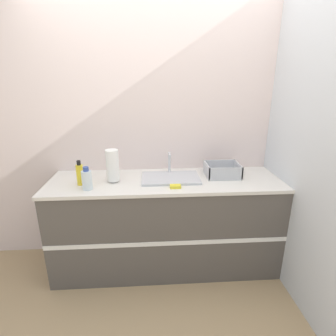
{
  "coord_description": "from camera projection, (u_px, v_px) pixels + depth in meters",
  "views": [
    {
      "loc": [
        -0.13,
        -1.91,
        1.76
      ],
      "look_at": [
        0.02,
        0.28,
        1.02
      ],
      "focal_mm": 28.0,
      "sensor_mm": 36.0,
      "label": 1
    }
  ],
  "objects": [
    {
      "name": "wall_back",
      "position": [
        164.0,
        129.0,
        2.57
      ],
      "size": [
        4.48,
        0.06,
        2.6
      ],
      "color": "silver",
      "rests_on": "ground_plane"
    },
    {
      "name": "dish_rack",
      "position": [
        222.0,
        172.0,
        2.45
      ],
      "size": [
        0.31,
        0.26,
        0.12
      ],
      "color": "#B7BABF",
      "rests_on": "counter_cabinet"
    },
    {
      "name": "wall_right",
      "position": [
        286.0,
        135.0,
        2.32
      ],
      "size": [
        0.06,
        2.62,
        2.6
      ],
      "color": "silver",
      "rests_on": "ground_plane"
    },
    {
      "name": "sink",
      "position": [
        170.0,
        177.0,
        2.39
      ],
      "size": [
        0.52,
        0.33,
        0.21
      ],
      "color": "silver",
      "rests_on": "counter_cabinet"
    },
    {
      "name": "sponge",
      "position": [
        175.0,
        186.0,
        2.19
      ],
      "size": [
        0.09,
        0.06,
        0.02
      ],
      "color": "yellow",
      "rests_on": "counter_cabinet"
    },
    {
      "name": "bottle_clear",
      "position": [
        87.0,
        180.0,
        2.14
      ],
      "size": [
        0.08,
        0.08,
        0.19
      ],
      "color": "silver",
      "rests_on": "counter_cabinet"
    },
    {
      "name": "paper_towel_roll",
      "position": [
        113.0,
        166.0,
        2.29
      ],
      "size": [
        0.11,
        0.11,
        0.29
      ],
      "color": "#4C4C51",
      "rests_on": "counter_cabinet"
    },
    {
      "name": "counter_cabinet",
      "position": [
        166.0,
        223.0,
        2.52
      ],
      "size": [
        2.11,
        0.64,
        0.9
      ],
      "color": "#514C47",
      "rests_on": "ground_plane"
    },
    {
      "name": "bottle_yellow",
      "position": [
        80.0,
        174.0,
        2.23
      ],
      "size": [
        0.06,
        0.06,
        0.22
      ],
      "color": "yellow",
      "rests_on": "counter_cabinet"
    },
    {
      "name": "ground_plane",
      "position": [
        168.0,
        285.0,
        2.37
      ],
      "size": [
        12.0,
        12.0,
        0.0
      ],
      "primitive_type": "plane",
      "color": "tan"
    }
  ]
}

